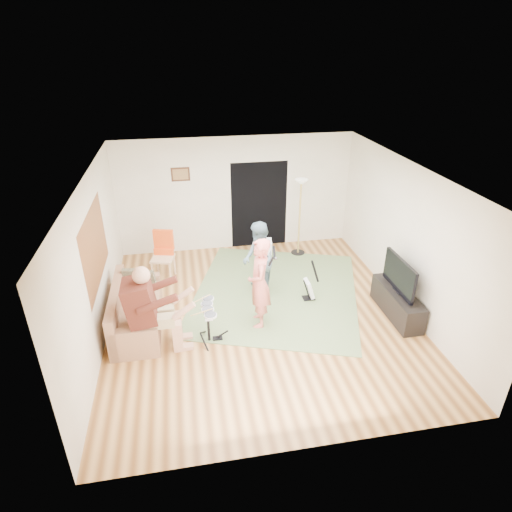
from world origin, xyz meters
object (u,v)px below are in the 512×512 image
(television, at_px, (400,275))
(singer, at_px, (259,283))
(guitar_spare, at_px, (310,288))
(drum_kit, at_px, (208,325))
(dining_chair, at_px, (163,262))
(tv_cabinet, at_px, (397,303))
(torchiere_lamp, at_px, (300,204))
(guitarist, at_px, (259,260))
(sofa, at_px, (133,314))

(television, bearing_deg, singer, 175.76)
(guitar_spare, height_order, television, television)
(drum_kit, bearing_deg, dining_chair, 107.96)
(tv_cabinet, bearing_deg, singer, 175.84)
(singer, distance_m, torchiere_lamp, 3.02)
(singer, relative_size, television, 1.57)
(dining_chair, bearing_deg, tv_cabinet, -13.06)
(guitar_spare, bearing_deg, singer, -151.30)
(guitar_spare, bearing_deg, dining_chair, 153.51)
(tv_cabinet, bearing_deg, guitarist, 153.86)
(singer, bearing_deg, tv_cabinet, 92.54)
(guitarist, distance_m, dining_chair, 2.18)
(singer, xyz_separation_m, guitar_spare, (1.12, 0.61, -0.59))
(singer, height_order, guitar_spare, singer)
(singer, bearing_deg, drum_kit, -63.15)
(drum_kit, bearing_deg, guitar_spare, 24.95)
(drum_kit, height_order, tv_cabinet, drum_kit)
(guitarist, distance_m, television, 2.62)
(guitarist, relative_size, guitar_spare, 1.79)
(singer, distance_m, dining_chair, 2.68)
(sofa, distance_m, torchiere_lamp, 4.45)
(sofa, xyz_separation_m, guitarist, (2.40, 0.68, 0.51))
(guitarist, xyz_separation_m, guitar_spare, (0.95, -0.37, -0.52))
(tv_cabinet, distance_m, television, 0.60)
(singer, bearing_deg, sofa, -91.15)
(sofa, bearing_deg, drum_kit, -26.82)
(sofa, distance_m, television, 4.80)
(singer, relative_size, guitar_spare, 1.94)
(guitarist, bearing_deg, television, 60.67)
(guitarist, xyz_separation_m, torchiere_lamp, (1.27, 1.63, 0.49))
(guitar_spare, height_order, torchiere_lamp, torchiere_lamp)
(sofa, xyz_separation_m, singer, (2.22, -0.31, 0.58))
(guitar_spare, xyz_separation_m, dining_chair, (-2.82, 1.41, 0.13))
(sofa, relative_size, singer, 1.15)
(drum_kit, xyz_separation_m, singer, (0.94, 0.34, 0.52))
(guitar_spare, distance_m, dining_chair, 3.16)
(sofa, distance_m, guitar_spare, 3.36)
(guitar_spare, distance_m, torchiere_lamp, 2.27)
(guitar_spare, bearing_deg, drum_kit, -155.05)
(sofa, bearing_deg, tv_cabinet, -5.88)
(guitar_spare, relative_size, tv_cabinet, 0.61)
(torchiere_lamp, height_order, television, torchiere_lamp)
(torchiere_lamp, bearing_deg, guitar_spare, -99.16)
(dining_chair, relative_size, tv_cabinet, 0.74)
(guitar_spare, relative_size, dining_chair, 0.82)
(singer, distance_m, guitar_spare, 1.41)
(sofa, bearing_deg, guitarist, 15.83)
(drum_kit, relative_size, television, 0.68)
(guitar_spare, bearing_deg, tv_cabinet, -29.02)
(torchiere_lamp, bearing_deg, dining_chair, -169.27)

